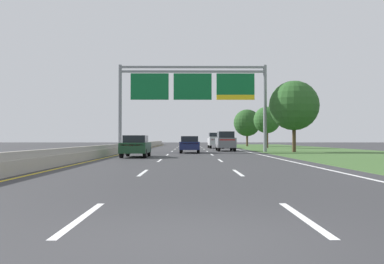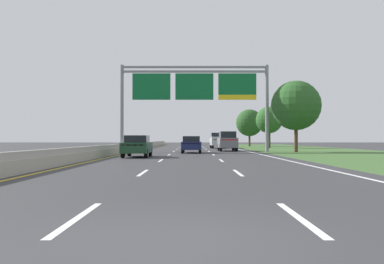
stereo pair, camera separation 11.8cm
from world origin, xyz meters
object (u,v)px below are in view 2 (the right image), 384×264
(roadside_tree_mid, at_px, (294,106))
(roadside_tree_far, at_px, (267,120))
(overhead_sign_gantry, at_px, (193,90))
(car_grey_right_lane_suv, at_px, (226,141))
(pickup_truck_silver, at_px, (216,141))
(roadside_tree_distant, at_px, (248,123))
(car_darkgreen_left_lane_sedan, at_px, (136,146))
(car_navy_centre_lane_sedan, at_px, (190,144))

(roadside_tree_mid, bearing_deg, roadside_tree_far, 87.71)
(roadside_tree_mid, distance_m, roadside_tree_far, 17.73)
(overhead_sign_gantry, height_order, roadside_tree_mid, overhead_sign_gantry)
(overhead_sign_gantry, distance_m, car_grey_right_lane_suv, 7.10)
(pickup_truck_silver, bearing_deg, roadside_tree_mid, -159.81)
(car_grey_right_lane_suv, distance_m, roadside_tree_distant, 29.03)
(pickup_truck_silver, bearing_deg, roadside_tree_far, -88.99)
(roadside_tree_mid, bearing_deg, roadside_tree_distant, 90.14)
(overhead_sign_gantry, distance_m, car_darkgreen_left_lane_sedan, 13.36)
(overhead_sign_gantry, distance_m, roadside_tree_distant, 33.03)
(car_darkgreen_left_lane_sedan, bearing_deg, roadside_tree_distant, -18.48)
(car_darkgreen_left_lane_sedan, bearing_deg, overhead_sign_gantry, -20.33)
(pickup_truck_silver, xyz_separation_m, car_grey_right_lane_suv, (0.19, -13.56, 0.02))
(car_grey_right_lane_suv, height_order, roadside_tree_far, roadside_tree_far)
(car_grey_right_lane_suv, bearing_deg, car_darkgreen_left_lane_sedan, 151.97)
(overhead_sign_gantry, bearing_deg, roadside_tree_mid, -3.67)
(car_darkgreen_left_lane_sedan, height_order, roadside_tree_mid, roadside_tree_mid)
(pickup_truck_silver, distance_m, roadside_tree_distant, 16.31)
(car_grey_right_lane_suv, distance_m, roadside_tree_far, 15.82)
(pickup_truck_silver, height_order, roadside_tree_mid, roadside_tree_mid)
(roadside_tree_mid, xyz_separation_m, roadside_tree_far, (0.71, 17.70, -0.62))
(roadside_tree_far, bearing_deg, car_navy_centre_lane_sedan, -119.36)
(overhead_sign_gantry, height_order, pickup_truck_silver, overhead_sign_gantry)
(car_grey_right_lane_suv, bearing_deg, roadside_tree_far, -27.62)
(car_darkgreen_left_lane_sedan, bearing_deg, pickup_truck_silver, -15.20)
(car_grey_right_lane_suv, xyz_separation_m, car_navy_centre_lane_sedan, (-3.90, -5.95, -0.28))
(roadside_tree_far, bearing_deg, roadside_tree_mid, -92.29)
(car_darkgreen_left_lane_sedan, relative_size, roadside_tree_mid, 0.62)
(pickup_truck_silver, height_order, car_navy_centre_lane_sedan, pickup_truck_silver)
(overhead_sign_gantry, relative_size, roadside_tree_far, 2.53)
(pickup_truck_silver, relative_size, roadside_tree_distant, 0.82)
(car_grey_right_lane_suv, relative_size, car_darkgreen_left_lane_sedan, 1.07)
(overhead_sign_gantry, relative_size, car_darkgreen_left_lane_sedan, 3.42)
(overhead_sign_gantry, xyz_separation_m, pickup_truck_silver, (3.41, 16.83, -5.19))
(car_navy_centre_lane_sedan, height_order, roadside_tree_far, roadside_tree_far)
(overhead_sign_gantry, height_order, car_grey_right_lane_suv, overhead_sign_gantry)
(car_navy_centre_lane_sedan, bearing_deg, overhead_sign_gantry, -5.77)
(pickup_truck_silver, bearing_deg, car_grey_right_lane_suv, -179.93)
(pickup_truck_silver, distance_m, car_grey_right_lane_suv, 13.56)
(car_navy_centre_lane_sedan, bearing_deg, roadside_tree_distant, -16.33)
(pickup_truck_silver, relative_size, car_grey_right_lane_suv, 1.15)
(overhead_sign_gantry, height_order, roadside_tree_distant, overhead_sign_gantry)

